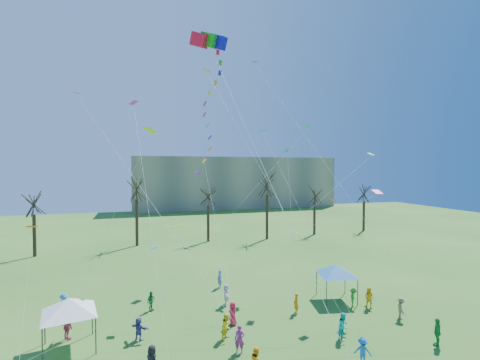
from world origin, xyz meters
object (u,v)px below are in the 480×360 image
object	(u,v)px
big_box_kite	(215,113)
canopy_tent_white	(69,306)
distant_building	(235,182)
canopy_tent_blue	(336,270)

from	to	relation	value
big_box_kite	canopy_tent_white	bearing A→B (deg)	160.31
canopy_tent_white	distant_building	bearing A→B (deg)	66.05
distant_building	canopy_tent_white	world-z (taller)	distant_building
distant_building	big_box_kite	bearing A→B (deg)	-107.19
canopy_tent_blue	canopy_tent_white	bearing A→B (deg)	-174.46
canopy_tent_blue	distant_building	bearing A→B (deg)	80.86
big_box_kite	canopy_tent_blue	size ratio (longest dim) A/B	4.81
distant_building	big_box_kite	xyz separation A→B (m)	(-23.82, -77.02, 7.69)
distant_building	canopy_tent_white	distance (m)	80.90
distant_building	canopy_tent_white	size ratio (longest dim) A/B	13.65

